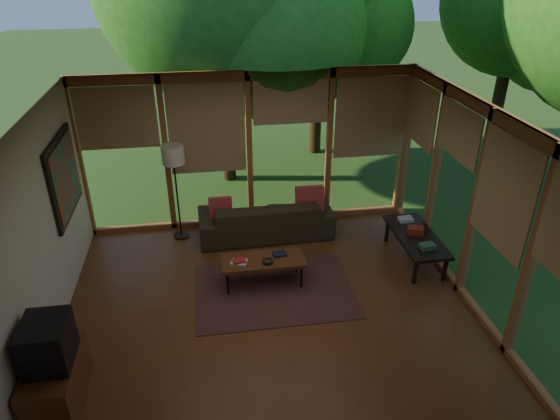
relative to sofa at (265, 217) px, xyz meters
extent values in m
plane|color=brown|center=(-0.19, -2.00, -0.33)|extent=(5.50, 5.50, 0.00)
plane|color=silver|center=(-0.19, -2.00, 2.37)|extent=(5.50, 5.50, 0.00)
cube|color=beige|center=(-2.94, -2.00, 1.02)|extent=(0.04, 5.00, 2.70)
cube|color=beige|center=(-0.19, -4.50, 1.02)|extent=(5.50, 0.04, 2.70)
cube|color=#9C5C30|center=(-0.19, 0.50, 1.02)|extent=(5.50, 0.12, 2.70)
cube|color=#9C5C30|center=(2.56, -2.00, 1.02)|extent=(0.12, 5.00, 2.70)
plane|color=#2D551F|center=(7.81, 6.00, -0.34)|extent=(40.00, 40.00, 0.00)
cylinder|color=#312312|center=(-0.46, 2.52, 2.20)|extent=(0.28, 0.28, 5.06)
cylinder|color=#312312|center=(1.68, 3.83, 2.07)|extent=(0.28, 0.28, 4.79)
cylinder|color=#312312|center=(5.85, 3.08, 1.89)|extent=(0.28, 0.28, 4.43)
cube|color=brown|center=(-0.08, -1.61, -0.32)|extent=(2.27, 1.60, 0.01)
imported|color=#332B19|center=(0.00, 0.00, 0.00)|extent=(2.27, 0.93, 0.66)
cube|color=maroon|center=(-0.75, -0.05, 0.24)|extent=(0.38, 0.21, 0.40)
cube|color=maroon|center=(0.75, -0.05, 0.29)|extent=(0.47, 0.25, 0.49)
cube|color=beige|center=(-0.56, -1.46, 0.11)|extent=(0.26, 0.22, 0.03)
cube|color=maroon|center=(-0.56, -1.46, 0.14)|extent=(0.20, 0.16, 0.03)
cube|color=black|center=(0.04, -1.33, 0.11)|extent=(0.21, 0.17, 0.03)
ellipsoid|color=black|center=(-0.16, -1.51, 0.13)|extent=(0.16, 0.16, 0.07)
cube|color=#5D3019|center=(-2.66, -3.23, -0.03)|extent=(0.50, 1.00, 0.60)
cube|color=black|center=(-2.64, -3.23, 0.52)|extent=(0.45, 0.55, 0.50)
cube|color=#335A47|center=(2.21, -1.55, 0.17)|extent=(0.23, 0.18, 0.08)
cube|color=maroon|center=(2.21, -1.10, 0.18)|extent=(0.27, 0.23, 0.11)
cube|color=beige|center=(2.21, -0.70, 0.16)|extent=(0.23, 0.17, 0.06)
cylinder|color=black|center=(-1.44, 0.15, -0.31)|extent=(0.26, 0.26, 0.03)
cylinder|color=black|center=(-1.44, 0.15, 0.46)|extent=(0.03, 0.03, 1.52)
cylinder|color=beige|center=(-1.44, 0.15, 1.17)|extent=(0.36, 0.36, 0.30)
cube|color=#5D3019|center=(-0.21, -1.41, 0.07)|extent=(1.20, 0.50, 0.05)
cylinder|color=black|center=(-0.74, -1.59, -0.14)|extent=(0.03, 0.03, 0.38)
cylinder|color=black|center=(0.32, -1.59, -0.14)|extent=(0.03, 0.03, 0.38)
cylinder|color=black|center=(-0.74, -1.23, -0.14)|extent=(0.03, 0.03, 0.38)
cylinder|color=black|center=(0.32, -1.23, -0.14)|extent=(0.03, 0.03, 0.38)
cube|color=black|center=(2.21, -1.15, 0.10)|extent=(0.60, 1.40, 0.05)
cube|color=black|center=(1.98, -1.75, -0.13)|extent=(0.05, 0.05, 0.40)
cube|color=black|center=(2.44, -1.75, -0.13)|extent=(0.05, 0.05, 0.40)
cube|color=black|center=(1.98, -0.55, -0.13)|extent=(0.05, 0.05, 0.40)
cube|color=black|center=(2.44, -0.55, -0.13)|extent=(0.05, 0.05, 0.40)
cube|color=black|center=(-2.91, -0.60, 1.22)|extent=(0.05, 1.35, 1.15)
cube|color=#166767|center=(-2.88, -0.60, 1.22)|extent=(0.02, 1.20, 1.00)
camera|label=1|loc=(-0.90, -7.38, 4.08)|focal=32.00mm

